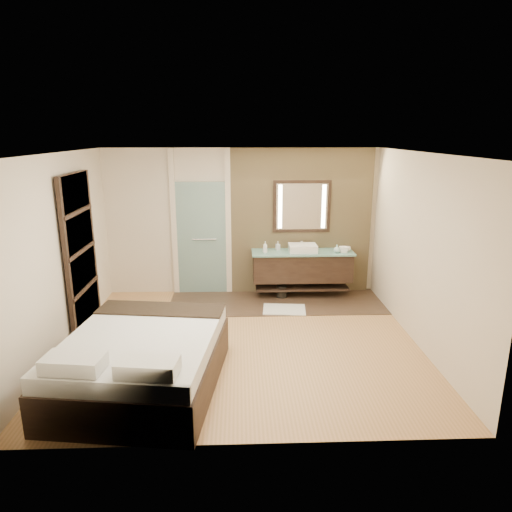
{
  "coord_description": "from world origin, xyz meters",
  "views": [
    {
      "loc": [
        -0.05,
        -6.09,
        2.96
      ],
      "look_at": [
        0.2,
        0.6,
        1.14
      ],
      "focal_mm": 32.0,
      "sensor_mm": 36.0,
      "label": 1
    }
  ],
  "objects_px": {
    "mirror_unit": "(302,207)",
    "bed": "(142,361)",
    "vanity": "(302,266)",
    "waste_bin": "(282,292)"
  },
  "relations": [
    {
      "from": "vanity",
      "to": "waste_bin",
      "type": "distance_m",
      "value": 0.6
    },
    {
      "from": "mirror_unit",
      "to": "vanity",
      "type": "bearing_deg",
      "value": -90.0
    },
    {
      "from": "mirror_unit",
      "to": "bed",
      "type": "xyz_separation_m",
      "value": [
        -2.31,
        -3.31,
        -1.31
      ]
    },
    {
      "from": "bed",
      "to": "waste_bin",
      "type": "height_order",
      "value": "bed"
    },
    {
      "from": "mirror_unit",
      "to": "bed",
      "type": "relative_size",
      "value": 0.45
    },
    {
      "from": "mirror_unit",
      "to": "waste_bin",
      "type": "xyz_separation_m",
      "value": [
        -0.38,
        -0.31,
        -1.53
      ]
    },
    {
      "from": "vanity",
      "to": "mirror_unit",
      "type": "relative_size",
      "value": 1.75
    },
    {
      "from": "bed",
      "to": "mirror_unit",
      "type": "bearing_deg",
      "value": 62.64
    },
    {
      "from": "bed",
      "to": "vanity",
      "type": "bearing_deg",
      "value": 60.61
    },
    {
      "from": "vanity",
      "to": "mirror_unit",
      "type": "bearing_deg",
      "value": 90.0
    }
  ]
}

